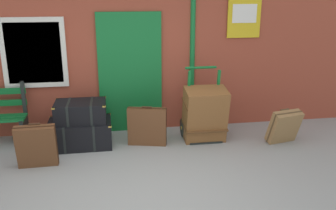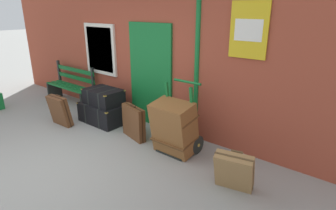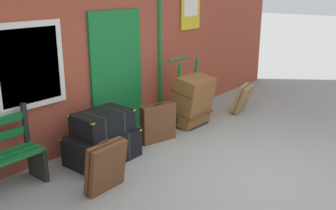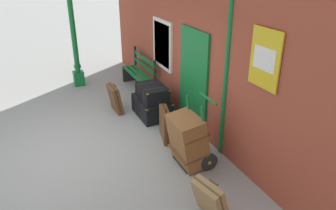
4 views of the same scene
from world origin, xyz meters
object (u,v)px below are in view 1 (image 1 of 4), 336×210
steamer_trunk_middle (81,111)px  porters_trolley (202,122)px  large_brown_trunk (205,114)px  suitcase_olive (37,146)px  suitcase_charcoal (147,127)px  steamer_trunk_base (80,133)px  suitcase_cream (284,127)px

steamer_trunk_middle → porters_trolley: (2.02, 0.03, -0.31)m
large_brown_trunk → suitcase_olive: size_ratio=1.42×
steamer_trunk_middle → suitcase_charcoal: size_ratio=1.22×
steamer_trunk_base → suitcase_charcoal: bearing=-7.4°
suitcase_cream → suitcase_olive: 3.88m
suitcase_charcoal → steamer_trunk_middle: bearing=172.0°
steamer_trunk_base → steamer_trunk_middle: 0.37m
porters_trolley → large_brown_trunk: 0.26m
suitcase_cream → suitcase_charcoal: 2.26m
steamer_trunk_middle → porters_trolley: size_ratio=0.67×
steamer_trunk_base → steamer_trunk_middle: steamer_trunk_middle is taller
steamer_trunk_middle → suitcase_cream: (3.29, -0.45, -0.29)m
steamer_trunk_base → suitcase_olive: suitcase_olive is taller
large_brown_trunk → steamer_trunk_middle: bearing=176.0°
steamer_trunk_base → steamer_trunk_middle: (0.03, 0.01, 0.37)m
porters_trolley → suitcase_olive: (-2.61, -0.74, 0.05)m
suitcase_charcoal → suitcase_olive: suitcase_olive is taller
porters_trolley → suitcase_olive: size_ratio=1.82×
porters_trolley → large_brown_trunk: porters_trolley is taller
steamer_trunk_middle → large_brown_trunk: (2.02, -0.14, -0.11)m
steamer_trunk_middle → large_brown_trunk: large_brown_trunk is taller
porters_trolley → steamer_trunk_middle: bearing=-179.1°
suitcase_charcoal → steamer_trunk_base: bearing=172.6°
steamer_trunk_middle → suitcase_olive: steamer_trunk_middle is taller
suitcase_olive → porters_trolley: bearing=15.8°
steamer_trunk_base → steamer_trunk_middle: bearing=16.7°
large_brown_trunk → suitcase_cream: 1.32m
steamer_trunk_middle → suitcase_olive: size_ratio=1.22×
suitcase_olive → large_brown_trunk: bearing=12.3°
steamer_trunk_base → large_brown_trunk: large_brown_trunk is taller
steamer_trunk_base → suitcase_cream: (3.32, -0.44, 0.08)m
steamer_trunk_base → porters_trolley: 2.05m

